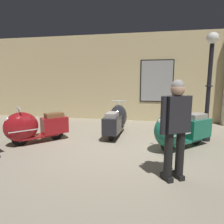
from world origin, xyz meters
The scene contains 7 objects.
ground_plane centered at (0.00, 0.00, 0.00)m, with size 60.00×60.00×0.00m, color gray.
showroom_back_wall centered at (0.14, 3.67, 1.76)m, with size 18.00×0.63×3.52m.
scooter_0 centered at (-2.21, 0.02, 0.46)m, with size 1.47×1.51×1.00m.
scooter_1 centered at (-0.16, 1.36, 0.47)m, with size 0.58×1.70×1.03m.
scooter_2 centered at (1.55, 0.29, 0.49)m, with size 1.64×1.56×1.08m.
lamppost centered at (2.40, 1.19, 1.68)m, with size 0.31×0.31×2.92m.
visitor_0 centered at (1.27, -1.27, 0.98)m, with size 0.51×0.40×1.69m.
Camera 1 is at (0.84, -4.56, 1.69)m, focal length 31.45 mm.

